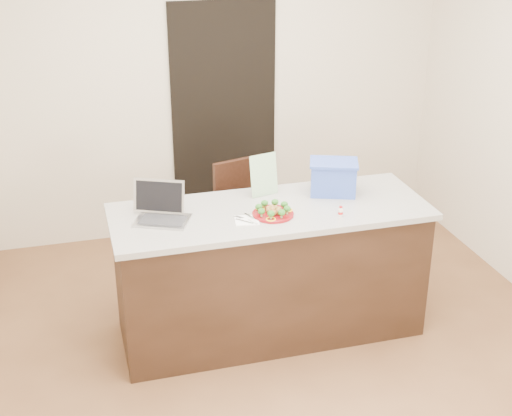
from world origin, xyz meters
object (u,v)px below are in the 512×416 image
object	(u,v)px
island	(270,271)
blue_box	(333,177)
napkin	(247,220)
chair	(243,216)
laptop	(161,209)
yogurt_bottle	(341,212)
plate	(273,214)

from	to	relation	value
island	blue_box	distance (m)	0.76
napkin	chair	bearing A→B (deg)	77.10
island	laptop	distance (m)	0.87
island	chair	distance (m)	0.73
yogurt_bottle	blue_box	world-z (taller)	blue_box
yogurt_bottle	napkin	bearing A→B (deg)	171.70
chair	plate	bearing A→B (deg)	-106.67
blue_box	laptop	bearing A→B (deg)	-155.46
island	yogurt_bottle	xyz separation A→B (m)	(0.40, -0.22, 0.48)
napkin	blue_box	size ratio (longest dim) A/B	0.39
yogurt_bottle	blue_box	size ratio (longest dim) A/B	0.17
island	napkin	world-z (taller)	napkin
napkin	chair	world-z (taller)	chair
plate	napkin	bearing A→B (deg)	-168.90
napkin	blue_box	distance (m)	0.74
island	yogurt_bottle	size ratio (longest dim) A/B	31.79
laptop	blue_box	xyz separation A→B (m)	(1.18, 0.09, 0.05)
yogurt_bottle	blue_box	bearing A→B (deg)	76.53
island	yogurt_bottle	distance (m)	0.66
blue_box	napkin	bearing A→B (deg)	-137.74
napkin	laptop	size ratio (longest dim) A/B	0.37
yogurt_bottle	island	bearing A→B (deg)	150.87
napkin	laptop	world-z (taller)	laptop
plate	laptop	bearing A→B (deg)	167.77
plate	laptop	distance (m)	0.70
yogurt_bottle	laptop	distance (m)	1.13
laptop	yogurt_bottle	bearing A→B (deg)	11.05
yogurt_bottle	chair	bearing A→B (deg)	112.40
napkin	yogurt_bottle	distance (m)	0.60
plate	napkin	size ratio (longest dim) A/B	1.80
island	blue_box	size ratio (longest dim) A/B	5.44
plate	laptop	xyz separation A→B (m)	(-0.69, 0.15, 0.05)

